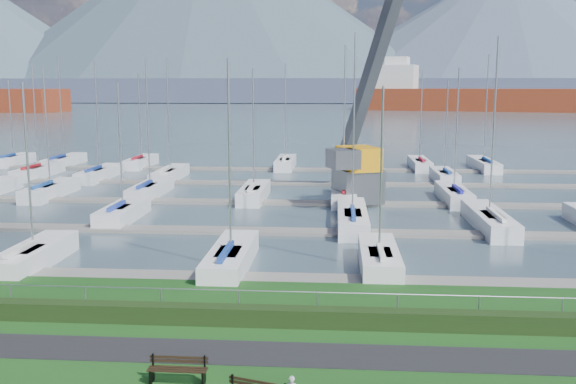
{
  "coord_description": "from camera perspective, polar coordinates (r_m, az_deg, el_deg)",
  "views": [
    {
      "loc": [
        2.6,
        -23.19,
        8.92
      ],
      "look_at": [
        0.0,
        12.0,
        3.0
      ],
      "focal_mm": 40.0,
      "sensor_mm": 36.0,
      "label": 1
    }
  ],
  "objects": [
    {
      "name": "water",
      "position": [
        283.36,
        3.73,
        7.62
      ],
      "size": [
        800.0,
        540.0,
        0.2
      ],
      "primitive_type": "cube",
      "color": "#40535E"
    },
    {
      "name": "bench_left",
      "position": [
        20.36,
        -9.76,
        -15.3
      ],
      "size": [
        1.8,
        0.43,
        0.85
      ],
      "rotation": [
        0.0,
        0.0,
        -0.01
      ],
      "color": "black",
      "rests_on": "grass"
    },
    {
      "name": "mountains",
      "position": [
        429.5,
        5.0,
        14.53
      ],
      "size": [
        1190.0,
        360.0,
        115.0
      ],
      "color": "#3E4C5B",
      "rests_on": "water"
    },
    {
      "name": "foothill",
      "position": [
        353.21,
        3.85,
        9.03
      ],
      "size": [
        900.0,
        80.0,
        12.0
      ],
      "primitive_type": "cube",
      "color": "#434B62",
      "rests_on": "water"
    },
    {
      "name": "cargo_ship_mid",
      "position": [
        240.59,
        15.94,
        7.91
      ],
      "size": [
        90.33,
        39.88,
        21.5
      ],
      "rotation": [
        0.0,
        0.0,
        -0.26
      ],
      "color": "maroon",
      "rests_on": "water"
    },
    {
      "name": "hedge",
      "position": [
        24.49,
        -2.18,
        -10.97
      ],
      "size": [
        80.0,
        0.7,
        0.7
      ],
      "primitive_type": "cube",
      "color": "black",
      "rests_on": "grass"
    },
    {
      "name": "fence",
      "position": [
        24.58,
        -2.08,
        -8.79
      ],
      "size": [
        80.0,
        0.04,
        0.04
      ],
      "primitive_type": "cylinder",
      "rotation": [
        0.0,
        1.57,
        0.0
      ],
      "color": "gray",
      "rests_on": "grass"
    },
    {
      "name": "sailboat_fleet",
      "position": [
        51.68,
        -1.89,
        5.54
      ],
      "size": [
        75.46,
        49.09,
        13.37
      ],
      "color": "beige",
      "rests_on": "water"
    },
    {
      "name": "docks",
      "position": [
        50.1,
        1.18,
        -0.99
      ],
      "size": [
        90.0,
        41.6,
        0.25
      ],
      "color": "slate",
      "rests_on": "water"
    },
    {
      "name": "crane",
      "position": [
        50.78,
        6.79,
        5.4
      ],
      "size": [
        7.65,
        12.95,
        22.35
      ],
      "rotation": [
        0.0,
        0.0,
        0.37
      ],
      "color": "#5B5E63",
      "rests_on": "water"
    },
    {
      "name": "path",
      "position": [
        22.22,
        -2.94,
        -14.13
      ],
      "size": [
        160.0,
        2.0,
        0.04
      ],
      "primitive_type": "cube",
      "color": "black",
      "rests_on": "grass"
    }
  ]
}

